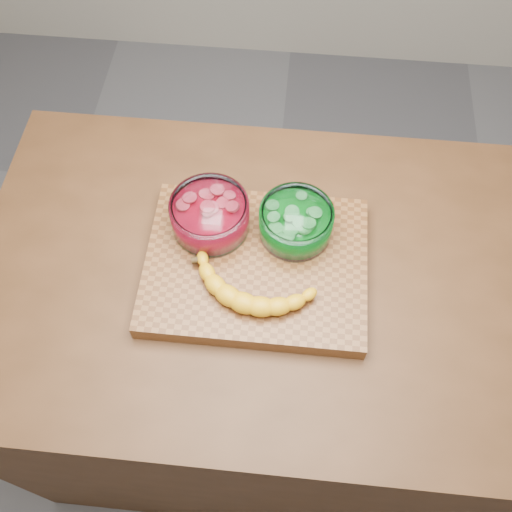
{
  "coord_description": "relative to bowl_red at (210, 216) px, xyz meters",
  "views": [
    {
      "loc": [
        0.06,
        -0.57,
        1.94
      ],
      "look_at": [
        0.0,
        0.0,
        0.96
      ],
      "focal_mm": 40.0,
      "sensor_mm": 36.0,
      "label": 1
    }
  ],
  "objects": [
    {
      "name": "counter",
      "position": [
        0.1,
        -0.08,
        -0.53
      ],
      "size": [
        1.2,
        0.8,
        0.9
      ],
      "primitive_type": "cube",
      "color": "#4A2B16",
      "rests_on": "ground"
    },
    {
      "name": "bowl_red",
      "position": [
        0.0,
        0.0,
        0.0
      ],
      "size": [
        0.16,
        0.16,
        0.08
      ],
      "color": "white",
      "rests_on": "cutting_board"
    },
    {
      "name": "cutting_board",
      "position": [
        0.1,
        -0.08,
        -0.06
      ],
      "size": [
        0.45,
        0.35,
        0.04
      ],
      "primitive_type": "cube",
      "color": "brown",
      "rests_on": "counter"
    },
    {
      "name": "banana",
      "position": [
        0.1,
        -0.14,
        -0.02
      ],
      "size": [
        0.28,
        0.16,
        0.04
      ],
      "primitive_type": null,
      "color": "gold",
      "rests_on": "cutting_board"
    },
    {
      "name": "ground",
      "position": [
        0.1,
        -0.08,
        -0.98
      ],
      "size": [
        3.5,
        3.5,
        0.0
      ],
      "primitive_type": "plane",
      "color": "#5D5D62",
      "rests_on": "ground"
    },
    {
      "name": "bowl_green",
      "position": [
        0.18,
        0.0,
        -0.0
      ],
      "size": [
        0.15,
        0.15,
        0.07
      ],
      "color": "white",
      "rests_on": "cutting_board"
    }
  ]
}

